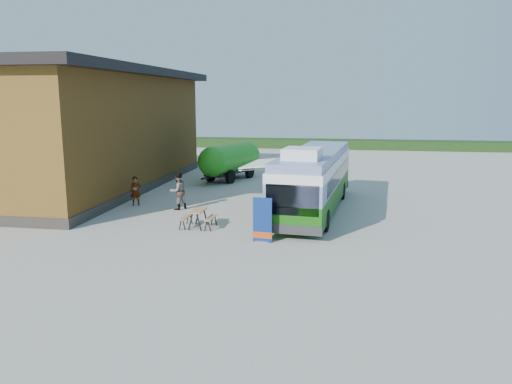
% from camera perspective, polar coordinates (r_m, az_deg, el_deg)
% --- Properties ---
extents(ground, '(100.00, 100.00, 0.00)m').
position_cam_1_polar(ground, '(20.88, -4.92, -5.10)').
color(ground, '#BCB7AD').
rests_on(ground, ground).
extents(barn, '(9.60, 21.20, 7.50)m').
position_cam_1_polar(barn, '(33.38, -18.43, 6.59)').
color(barn, brown).
rests_on(barn, ground).
extents(hedge, '(40.00, 3.00, 1.00)m').
position_cam_1_polar(hedge, '(57.75, 12.46, 5.32)').
color(hedge, '#264419').
rests_on(hedge, ground).
extents(bus, '(3.61, 11.77, 3.56)m').
position_cam_1_polar(bus, '(25.30, 6.67, 1.60)').
color(bus, '#1B6E12').
rests_on(bus, ground).
extents(awning, '(2.71, 3.96, 0.49)m').
position_cam_1_polar(awning, '(25.47, 2.00, 3.78)').
color(awning, white).
rests_on(awning, ground).
extents(banner, '(0.79, 0.23, 1.82)m').
position_cam_1_polar(banner, '(19.83, 0.73, -3.69)').
color(banner, navy).
rests_on(banner, ground).
extents(picnic_table, '(1.43, 1.27, 0.80)m').
position_cam_1_polar(picnic_table, '(22.23, -6.63, -2.56)').
color(picnic_table, '#A7774F').
rests_on(picnic_table, ground).
extents(person_a, '(0.66, 0.53, 1.56)m').
position_cam_1_polar(person_a, '(27.37, -13.59, 0.11)').
color(person_a, '#999999').
rests_on(person_a, ground).
extents(person_b, '(1.15, 1.18, 1.92)m').
position_cam_1_polar(person_b, '(25.95, -8.91, 0.11)').
color(person_b, '#999999').
rests_on(person_b, ground).
extents(slurry_tanker, '(3.45, 6.59, 2.53)m').
position_cam_1_polar(slurry_tanker, '(34.98, -2.94, 3.78)').
color(slurry_tanker, '#25971B').
rests_on(slurry_tanker, ground).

